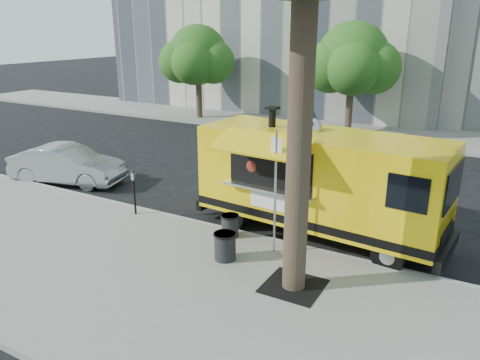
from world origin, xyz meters
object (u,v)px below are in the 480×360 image
(far_tree_b, at_px, (353,59))
(trash_bin_left, at_px, (230,225))
(trash_bin_right, at_px, (225,245))
(sign_post, at_px, (275,185))
(parking_meter, at_px, (134,187))
(sedan, at_px, (67,165))
(far_tree_a, at_px, (198,55))
(food_truck, at_px, (318,180))

(far_tree_b, height_order, trash_bin_left, far_tree_b)
(far_tree_b, distance_m, trash_bin_right, 15.62)
(sign_post, bearing_deg, trash_bin_left, 169.75)
(trash_bin_left, distance_m, trash_bin_right, 1.28)
(parking_meter, bearing_deg, trash_bin_left, 0.90)
(sedan, bearing_deg, far_tree_a, -1.21)
(far_tree_a, relative_size, food_truck, 0.78)
(far_tree_a, height_order, trash_bin_left, far_tree_a)
(sedan, height_order, trash_bin_left, sedan)
(far_tree_b, relative_size, trash_bin_left, 9.54)
(trash_bin_left, bearing_deg, trash_bin_right, -64.61)
(sign_post, height_order, food_truck, food_truck)
(far_tree_b, xyz_separation_m, trash_bin_right, (1.72, -15.16, -3.34))
(far_tree_a, xyz_separation_m, trash_bin_right, (10.72, -14.76, -3.28))
(far_tree_b, bearing_deg, far_tree_a, -177.46)
(food_truck, relative_size, trash_bin_left, 11.86)
(far_tree_b, bearing_deg, trash_bin_right, -83.53)
(far_tree_a, distance_m, far_tree_b, 9.01)
(trash_bin_right, bearing_deg, food_truck, 64.63)
(far_tree_a, height_order, trash_bin_right, far_tree_a)
(sign_post, xyz_separation_m, food_truck, (0.42, 1.72, -0.30))
(trash_bin_left, bearing_deg, parking_meter, -179.10)
(trash_bin_right, bearing_deg, far_tree_a, 125.99)
(sign_post, distance_m, sedan, 9.07)
(parking_meter, bearing_deg, trash_bin_right, -16.60)
(sign_post, distance_m, parking_meter, 4.64)
(far_tree_a, xyz_separation_m, far_tree_b, (9.00, 0.40, 0.06))
(parking_meter, bearing_deg, sedan, 162.62)
(far_tree_b, xyz_separation_m, food_truck, (2.97, -12.53, -2.28))
(far_tree_a, bearing_deg, trash_bin_right, -54.01)
(parking_meter, relative_size, food_truck, 0.20)
(far_tree_a, bearing_deg, sign_post, -50.17)
(parking_meter, relative_size, sedan, 0.33)
(sign_post, relative_size, sedan, 0.73)
(far_tree_b, distance_m, parking_meter, 14.48)
(sign_post, relative_size, food_truck, 0.44)
(far_tree_a, distance_m, parking_meter, 15.59)
(sedan, xyz_separation_m, trash_bin_right, (8.03, -2.46, -0.18))
(far_tree_b, height_order, parking_meter, far_tree_b)
(sign_post, bearing_deg, sedan, 170.08)
(far_tree_b, distance_m, sign_post, 14.61)
(parking_meter, distance_m, food_truck, 5.23)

